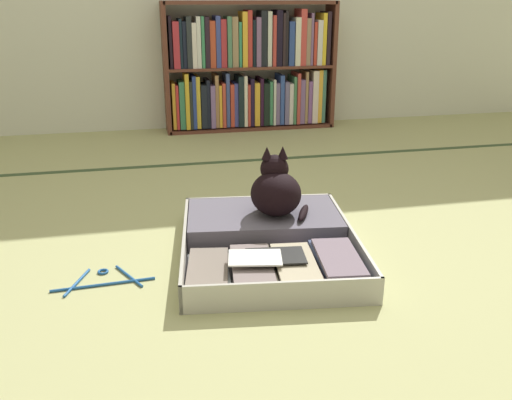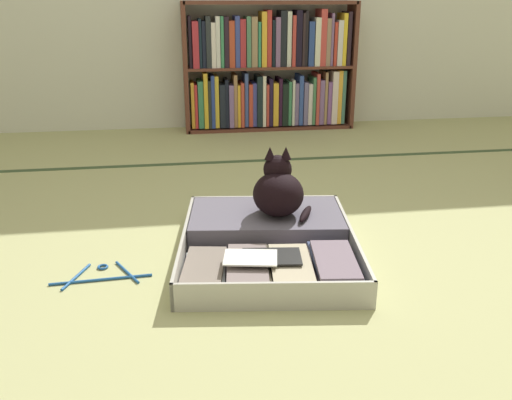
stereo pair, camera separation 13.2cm
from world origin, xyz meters
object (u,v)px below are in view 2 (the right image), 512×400
object	(u,v)px
open_suitcase	(269,240)
black_cat	(278,191)
bookshelf	(269,70)
clothes_hanger	(102,275)

from	to	relation	value
open_suitcase	black_cat	world-z (taller)	black_cat
bookshelf	black_cat	distance (m)	2.06
bookshelf	black_cat	world-z (taller)	bookshelf
black_cat	clothes_hanger	xyz separation A→B (m)	(-0.71, -0.27, -0.20)
bookshelf	open_suitcase	world-z (taller)	bookshelf
bookshelf	open_suitcase	xyz separation A→B (m)	(-0.37, -2.16, -0.40)
bookshelf	clothes_hanger	size ratio (longest dim) A/B	3.56
open_suitcase	clothes_hanger	size ratio (longest dim) A/B	2.50
bookshelf	black_cat	bearing A→B (deg)	-98.82
clothes_hanger	black_cat	bearing A→B (deg)	20.61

